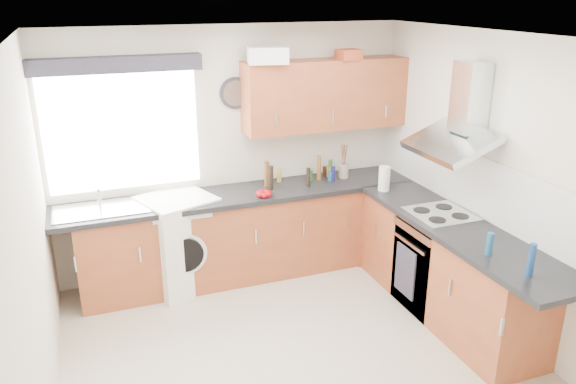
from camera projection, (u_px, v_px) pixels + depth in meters
name	position (u px, v px, depth m)	size (l,w,h in m)	color
ground_plane	(296.00, 356.00, 4.55)	(3.60, 3.60, 0.00)	beige
ceiling	(298.00, 38.00, 3.70)	(3.60, 3.60, 0.02)	white
wall_back	(232.00, 151.00, 5.71)	(3.60, 0.02, 2.50)	silver
wall_front	(444.00, 353.00, 2.54)	(3.60, 0.02, 2.50)	silver
wall_left	(31.00, 252.00, 3.52)	(0.02, 3.60, 2.50)	silver
wall_right	(495.00, 185.00, 4.73)	(0.02, 3.60, 2.50)	silver
window	(123.00, 132.00, 5.25)	(1.40, 0.02, 1.10)	white
window_blind	(116.00, 64.00, 4.95)	(1.50, 0.18, 0.14)	#282732
splashback	(471.00, 182.00, 5.01)	(0.01, 3.00, 0.54)	white
base_cab_back	(233.00, 237.00, 5.70)	(3.00, 0.58, 0.86)	brown
base_cab_corner	(372.00, 217.00, 6.22)	(0.60, 0.60, 0.86)	brown
base_cab_right	(446.00, 270.00, 5.04)	(0.58, 2.10, 0.86)	brown
worktop_back	(241.00, 195.00, 5.57)	(3.60, 0.62, 0.05)	black
worktop_right	(461.00, 230.00, 4.75)	(0.62, 2.42, 0.05)	black
sink	(101.00, 206.00, 5.10)	(0.84, 0.46, 0.10)	silver
oven	(436.00, 263.00, 5.17)	(0.56, 0.58, 0.85)	black
hob_plate	(441.00, 214.00, 5.00)	(0.52, 0.52, 0.01)	silver
extractor_hood	(460.00, 119.00, 4.75)	(0.52, 0.78, 0.66)	silver
upper_cabinets	(325.00, 95.00, 5.68)	(1.70, 0.35, 0.70)	brown
washing_machine	(179.00, 242.00, 5.51)	(0.63, 0.61, 0.93)	white
wall_clock	(236.00, 93.00, 5.49)	(0.31, 0.31, 0.04)	#282732
casserole	(268.00, 55.00, 5.23)	(0.37, 0.26, 0.15)	white
storage_box	(349.00, 54.00, 5.52)	(0.22, 0.18, 0.10)	#A53D22
utensil_pot	(343.00, 171.00, 5.97)	(0.11, 0.11, 0.15)	gray
kitchen_roll	(384.00, 179.00, 5.57)	(0.11, 0.11, 0.25)	white
tomato_cluster	(264.00, 194.00, 5.43)	(0.13, 0.13, 0.06)	#B7040C
jar_0	(310.00, 176.00, 5.88)	(0.06, 0.06, 0.11)	#1E5423
jar_1	(330.00, 170.00, 5.92)	(0.04, 0.04, 0.21)	#20541E
jar_2	(325.00, 171.00, 6.02)	(0.06, 0.06, 0.10)	#361613
jar_3	(279.00, 176.00, 5.84)	(0.05, 0.05, 0.14)	olive
jar_4	(308.00, 177.00, 5.70)	(0.04, 0.04, 0.19)	black
jar_5	(319.00, 168.00, 5.88)	(0.05, 0.05, 0.26)	brown
jar_6	(267.00, 174.00, 5.70)	(0.05, 0.05, 0.26)	brown
jar_7	(333.00, 174.00, 5.86)	(0.05, 0.05, 0.16)	#16164C
jar_8	(330.00, 171.00, 6.00)	(0.07, 0.07, 0.13)	#A49138
jar_9	(331.00, 173.00, 5.92)	(0.05, 0.05, 0.14)	olive
jar_10	(271.00, 178.00, 5.59)	(0.05, 0.05, 0.25)	black
jar_11	(331.00, 176.00, 5.89)	(0.06, 0.06, 0.09)	navy
bottle_0	(531.00, 260.00, 3.89)	(0.05, 0.05, 0.25)	navy
bottle_1	(490.00, 244.00, 4.22)	(0.05, 0.05, 0.18)	navy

